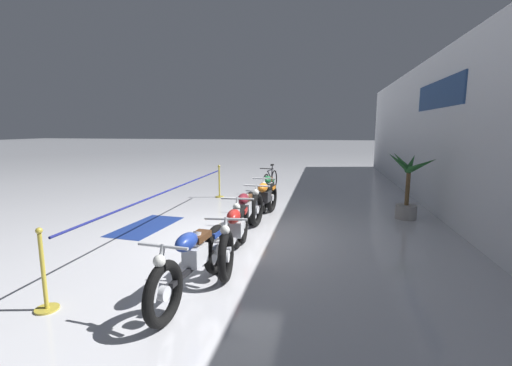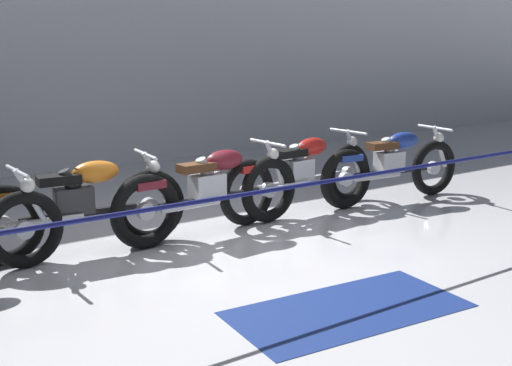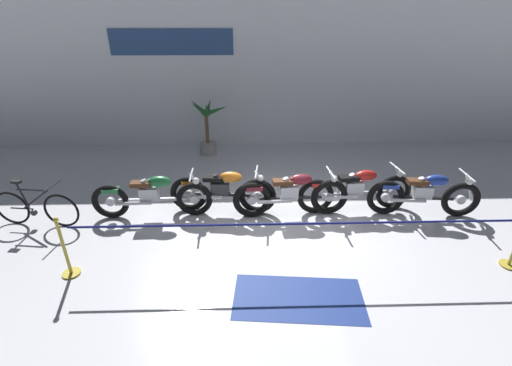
% 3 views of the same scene
% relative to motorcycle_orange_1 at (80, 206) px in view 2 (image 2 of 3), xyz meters
% --- Properties ---
extents(ground_plane, '(120.00, 120.00, 0.00)m').
position_rel_motorcycle_orange_1_xyz_m(ground_plane, '(1.31, -0.73, -0.48)').
color(ground_plane, silver).
extents(back_wall, '(28.00, 0.29, 4.20)m').
position_rel_motorcycle_orange_1_xyz_m(back_wall, '(1.30, 4.39, 1.63)').
color(back_wall, white).
rests_on(back_wall, ground).
extents(motorcycle_orange_1, '(2.21, 0.62, 0.97)m').
position_rel_motorcycle_orange_1_xyz_m(motorcycle_orange_1, '(0.00, 0.00, 0.00)').
color(motorcycle_orange_1, black).
rests_on(motorcycle_orange_1, ground).
extents(motorcycle_maroon_2, '(2.37, 0.62, 0.96)m').
position_rel_motorcycle_orange_1_xyz_m(motorcycle_maroon_2, '(1.40, -0.18, -0.00)').
color(motorcycle_maroon_2, black).
rests_on(motorcycle_maroon_2, ground).
extents(motorcycle_red_3, '(2.46, 0.62, 0.96)m').
position_rel_motorcycle_orange_1_xyz_m(motorcycle_red_3, '(2.76, -0.02, 0.00)').
color(motorcycle_red_3, black).
rests_on(motorcycle_red_3, ground).
extents(motorcycle_blue_4, '(2.26, 0.62, 0.96)m').
position_rel_motorcycle_orange_1_xyz_m(motorcycle_blue_4, '(4.09, -0.25, -0.01)').
color(motorcycle_blue_4, black).
rests_on(motorcycle_blue_4, ground).
extents(stanchion_far_left, '(7.15, 0.28, 1.05)m').
position_rel_motorcycle_orange_1_xyz_m(stanchion_far_left, '(-0.02, -1.90, 0.22)').
color(stanchion_far_left, gold).
rests_on(stanchion_far_left, ground).
extents(floor_banner, '(1.97, 1.09, 0.01)m').
position_rel_motorcycle_orange_1_xyz_m(floor_banner, '(1.23, -2.53, -0.47)').
color(floor_banner, navy).
rests_on(floor_banner, ground).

